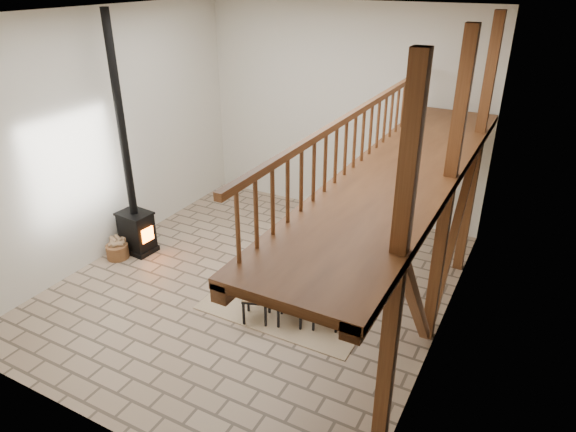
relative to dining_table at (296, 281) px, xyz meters
The scene contains 7 objects.
ground 1.03m from the dining_table, behind, with size 8.00×8.00×0.00m, color gray.
room_shell 2.61m from the dining_table, 25.41° to the left, with size 7.02×8.02×5.01m.
rug 0.42m from the dining_table, 109.95° to the left, with size 3.00×2.50×0.02m, color tan.
dining_table is the anchor object (origin of this frame).
wood_stove 3.96m from the dining_table, behind, with size 0.76×0.61×5.00m.
log_basket 4.12m from the dining_table, behind, with size 0.47×0.47×0.39m.
log_stack 4.20m from the dining_table, behind, with size 0.39×0.40×0.40m.
Camera 1 is at (4.57, -7.25, 5.63)m, focal length 32.00 mm.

